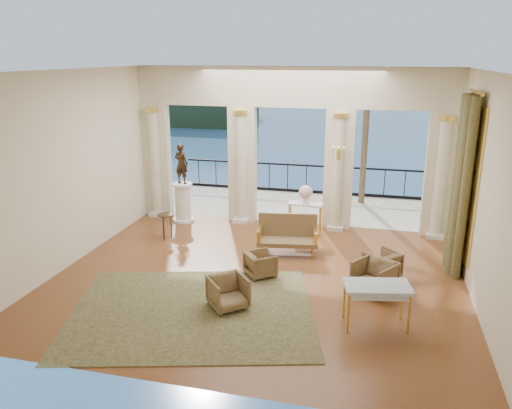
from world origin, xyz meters
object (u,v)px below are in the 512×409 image
(game_table, at_px, (377,289))
(armchair_d, at_px, (261,263))
(armchair_a, at_px, (228,291))
(side_table, at_px, (166,218))
(pedestal, at_px, (183,203))
(armchair_b, at_px, (374,276))
(settee, at_px, (287,234))
(armchair_c, at_px, (382,263))
(statue, at_px, (181,164))
(console_table, at_px, (305,209))

(game_table, bearing_deg, armchair_d, 136.54)
(armchair_a, relative_size, side_table, 1.01)
(game_table, distance_m, pedestal, 7.43)
(armchair_b, distance_m, settee, 2.77)
(armchair_b, height_order, settee, settee)
(settee, bearing_deg, armchair_b, -47.71)
(armchair_c, bearing_deg, settee, -68.15)
(armchair_c, height_order, statue, statue)
(armchair_d, distance_m, statue, 4.71)
(armchair_b, height_order, armchair_c, armchair_b)
(game_table, bearing_deg, armchair_a, 168.42)
(armchair_d, height_order, side_table, side_table)
(armchair_d, xyz_separation_m, pedestal, (-3.14, 3.20, 0.26))
(armchair_c, height_order, armchair_d, armchair_c)
(settee, bearing_deg, console_table, 71.97)
(settee, xyz_separation_m, statue, (-3.48, 1.71, 1.27))
(armchair_c, height_order, side_table, side_table)
(pedestal, xyz_separation_m, statue, (-0.00, 0.00, 1.19))
(settee, bearing_deg, armchair_d, -111.80)
(armchair_d, relative_size, game_table, 0.48)
(armchair_b, xyz_separation_m, side_table, (-5.53, 1.91, 0.22))
(game_table, relative_size, statue, 1.11)
(armchair_d, relative_size, side_table, 0.88)
(armchair_a, relative_size, console_table, 0.73)
(game_table, bearing_deg, armchair_b, 80.34)
(game_table, distance_m, console_table, 4.93)
(armchair_b, relative_size, console_table, 0.80)
(armchair_c, distance_m, armchair_d, 2.72)
(statue, height_order, side_table, statue)
(armchair_b, relative_size, pedestal, 0.66)
(settee, xyz_separation_m, side_table, (-3.36, 0.19, 0.11))
(armchair_a, xyz_separation_m, statue, (-2.86, 4.79, 1.40))
(armchair_c, height_order, console_table, console_table)
(armchair_d, xyz_separation_m, statue, (-3.14, 3.20, 1.45))
(armchair_b, height_order, console_table, console_table)
(armchair_b, relative_size, armchair_c, 1.14)
(armchair_c, height_order, game_table, game_table)
(settee, distance_m, console_table, 1.48)
(armchair_c, xyz_separation_m, armchair_d, (-2.65, -0.59, -0.03))
(armchair_a, distance_m, settee, 3.14)
(statue, relative_size, console_table, 1.21)
(armchair_a, relative_size, armchair_d, 1.15)
(statue, bearing_deg, settee, 166.48)
(settee, xyz_separation_m, console_table, (0.23, 1.44, 0.26))
(armchair_c, relative_size, console_table, 0.70)
(game_table, height_order, statue, statue)
(armchair_b, xyz_separation_m, settee, (-2.17, 1.73, 0.10))
(pedestal, bearing_deg, side_table, -85.78)
(armchair_b, distance_m, pedestal, 6.61)
(armchair_b, bearing_deg, game_table, -54.74)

